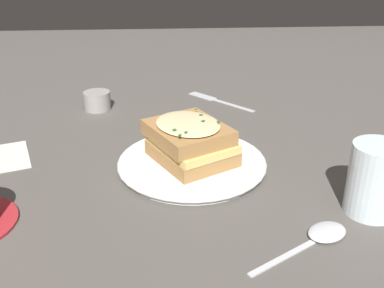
% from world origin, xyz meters
% --- Properties ---
extents(ground_plane, '(2.40, 2.40, 0.00)m').
position_xyz_m(ground_plane, '(0.00, 0.00, 0.00)').
color(ground_plane, '#514C47').
extents(dinner_plate, '(0.25, 0.25, 0.01)m').
position_xyz_m(dinner_plate, '(-0.01, 0.02, 0.01)').
color(dinner_plate, white).
rests_on(dinner_plate, ground_plane).
extents(sandwich, '(0.17, 0.17, 0.07)m').
position_xyz_m(sandwich, '(-0.01, 0.02, 0.05)').
color(sandwich, '#A37542').
rests_on(sandwich, dinner_plate).
extents(water_glass, '(0.08, 0.08, 0.10)m').
position_xyz_m(water_glass, '(-0.26, 0.17, 0.05)').
color(water_glass, silver).
rests_on(water_glass, ground_plane).
extents(fork, '(0.14, 0.15, 0.00)m').
position_xyz_m(fork, '(-0.09, -0.32, 0.00)').
color(fork, silver).
rests_on(fork, ground_plane).
extents(spoon, '(0.15, 0.11, 0.01)m').
position_xyz_m(spoon, '(-0.17, 0.23, 0.00)').
color(spoon, silver).
rests_on(spoon, ground_plane).
extents(condiment_pot, '(0.06, 0.06, 0.04)m').
position_xyz_m(condiment_pot, '(0.18, -0.27, 0.02)').
color(condiment_pot, gray).
rests_on(condiment_pot, ground_plane).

